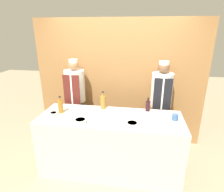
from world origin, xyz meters
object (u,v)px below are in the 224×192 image
bottle_vinegar (103,102)px  chef_right (160,104)px  chef_left (76,100)px  sauce_bowl_purple (80,121)px  sauce_bowl_red (54,114)px  bottle_wine (148,106)px  bottle_amber (61,106)px  sauce_bowl_green (157,117)px  sauce_bowl_yellow (132,124)px  cutting_board (78,113)px  sauce_bowl_orange (99,113)px  cup_blue (175,117)px

bottle_vinegar → chef_right: size_ratio=0.18×
chef_left → sauce_bowl_purple: bearing=-67.0°
sauce_bowl_red → bottle_wine: bottle_wine is taller
bottle_amber → sauce_bowl_red: bearing=-117.4°
sauce_bowl_red → sauce_bowl_green: (1.55, 0.17, -0.01)m
sauce_bowl_yellow → cutting_board: 0.90m
bottle_vinegar → cutting_board: bearing=-141.9°
sauce_bowl_orange → cup_blue: (1.13, -0.02, 0.02)m
sauce_bowl_red → cutting_board: 0.37m
bottle_wine → sauce_bowl_green: bearing=-62.4°
bottle_amber → chef_left: (-0.00, 0.69, -0.15)m
sauce_bowl_orange → sauce_bowl_green: 0.87m
sauce_bowl_purple → chef_right: (1.19, 0.98, -0.06)m
sauce_bowl_purple → sauce_bowl_green: 1.12m
sauce_bowl_orange → chef_right: (0.99, 0.65, -0.06)m
bottle_vinegar → bottle_amber: (-0.63, -0.26, -0.01)m
sauce_bowl_orange → sauce_bowl_purple: bearing=-121.8°
sauce_bowl_red → chef_right: bearing=26.0°
sauce_bowl_purple → bottle_amber: size_ratio=0.61×
sauce_bowl_orange → cup_blue: cup_blue is taller
sauce_bowl_orange → bottle_vinegar: bottle_vinegar is taller
chef_right → sauce_bowl_red: bearing=-154.0°
cup_blue → chef_left: bearing=158.9°
sauce_bowl_red → sauce_bowl_green: sauce_bowl_red is taller
cutting_board → bottle_amber: 0.30m
cup_blue → bottle_amber: bearing=-179.6°
chef_right → bottle_amber: bearing=-156.8°
sauce_bowl_red → bottle_amber: (0.07, 0.13, 0.08)m
sauce_bowl_green → sauce_bowl_red: bearing=-173.9°
chef_right → bottle_wine: bearing=-120.9°
cutting_board → sauce_bowl_orange: bearing=7.5°
cutting_board → bottle_amber: bearing=177.9°
sauce_bowl_red → sauce_bowl_purple: size_ratio=0.68×
chef_left → sauce_bowl_orange: bearing=-46.7°
cup_blue → chef_right: bearing=102.3°
sauce_bowl_purple → chef_right: bearing=39.4°
bottle_amber → sauce_bowl_purple: bearing=-35.1°
bottle_vinegar → chef_right: chef_right is taller
cup_blue → bottle_vinegar: bearing=167.3°
sauce_bowl_red → bottle_amber: size_ratio=0.41×
sauce_bowl_orange → bottle_amber: (-0.61, -0.03, 0.08)m
cup_blue → sauce_bowl_green: bearing=173.9°
cutting_board → sauce_bowl_green: bearing=2.3°
bottle_amber → sauce_bowl_yellow: bearing=-12.8°
sauce_bowl_green → bottle_wine: bottle_wine is taller
sauce_bowl_yellow → sauce_bowl_orange: (-0.53, 0.29, -0.00)m
sauce_bowl_yellow → bottle_vinegar: bottle_vinegar is taller
sauce_bowl_purple → sauce_bowl_green: sauce_bowl_purple is taller
chef_left → chef_right: bearing=0.0°
sauce_bowl_yellow → chef_right: size_ratio=0.10×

